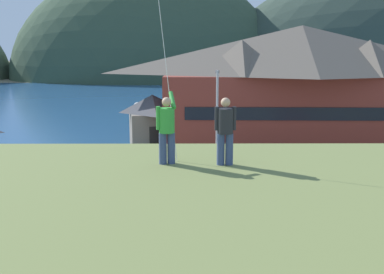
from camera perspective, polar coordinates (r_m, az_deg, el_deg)
name	(u,v)px	position (r m, az deg, el deg)	size (l,w,h in m)	color
ground_plane	(158,242)	(23.62, -4.03, -12.38)	(600.00, 600.00, 0.00)	#66604C
parking_lot_pad	(164,207)	(28.26, -3.38, -8.30)	(40.00, 20.00, 0.10)	gray
bay_water	(181,101)	(82.21, -1.36, 4.29)	(360.00, 84.00, 0.03)	navy
far_hill_east_peak	(148,78)	(144.50, -5.27, 7.03)	(80.58, 55.80, 64.33)	#334733
harbor_lodge	(300,83)	(45.64, 12.82, 6.30)	(26.67, 11.51, 11.16)	brown
storage_shed_waterside	(153,120)	(44.48, -4.70, 2.03)	(5.26, 5.75, 4.91)	#756B5B
wharf_dock	(166,121)	(58.36, -3.12, 1.95)	(3.20, 14.55, 0.70)	#70604C
moored_boat_wharfside	(141,114)	(61.88, -6.07, 2.76)	(2.25, 6.41, 2.16)	#23564C
parked_car_mid_row_center	(30,180)	(31.54, -18.71, -4.91)	(4.33, 2.33, 1.82)	black
parked_car_back_row_right	(222,212)	(24.34, 3.56, -8.96)	(4.29, 2.22, 1.82)	black
parked_car_front_row_end	(313,178)	(31.40, 14.23, -4.73)	(4.34, 2.35, 1.82)	silver
parked_car_mid_row_near	(197,187)	(28.57, 0.59, -5.94)	(4.35, 2.35, 1.82)	slate
parking_light_pole	(217,118)	(32.64, 3.00, 2.23)	(0.24, 0.78, 7.59)	#ADADB2
person_kite_flyer	(167,128)	(12.31, -3.03, 1.12)	(0.52, 0.70, 1.86)	#384770
person_companion	(225,129)	(12.21, 3.99, 0.95)	(0.55, 0.40, 1.74)	#384770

